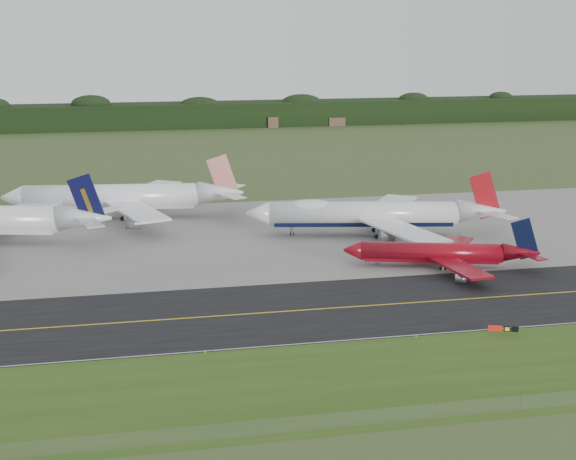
{
  "coord_description": "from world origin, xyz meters",
  "views": [
    {
      "loc": [
        -43.97,
        -138.76,
        50.35
      ],
      "look_at": [
        -12.19,
        22.0,
        8.48
      ],
      "focal_mm": 50.0,
      "sensor_mm": 36.0,
      "label": 1
    }
  ],
  "objects_px": {
    "jet_ba_747": "(373,214)",
    "jet_red_737": "(442,253)",
    "jet_star_tail": "(125,197)",
    "taxiway_sign": "(503,329)"
  },
  "relations": [
    {
      "from": "jet_star_tail",
      "to": "taxiway_sign",
      "type": "xyz_separation_m",
      "value": [
        61.98,
        -98.82,
        -4.52
      ]
    },
    {
      "from": "jet_ba_747",
      "to": "taxiway_sign",
      "type": "xyz_separation_m",
      "value": [
        2.17,
        -67.6,
        -4.34
      ]
    },
    {
      "from": "jet_red_737",
      "to": "taxiway_sign",
      "type": "height_order",
      "value": "jet_red_737"
    },
    {
      "from": "jet_ba_747",
      "to": "jet_red_737",
      "type": "xyz_separation_m",
      "value": [
        6.78,
        -28.59,
        -2.38
      ]
    },
    {
      "from": "jet_red_737",
      "to": "jet_star_tail",
      "type": "bearing_deg",
      "value": 138.07
    },
    {
      "from": "jet_red_737",
      "to": "jet_star_tail",
      "type": "relative_size",
      "value": 0.64
    },
    {
      "from": "jet_ba_747",
      "to": "jet_star_tail",
      "type": "xyz_separation_m",
      "value": [
        -59.81,
        31.22,
        0.18
      ]
    },
    {
      "from": "jet_red_737",
      "to": "taxiway_sign",
      "type": "bearing_deg",
      "value": -96.74
    },
    {
      "from": "jet_red_737",
      "to": "jet_star_tail",
      "type": "height_order",
      "value": "jet_star_tail"
    },
    {
      "from": "jet_red_737",
      "to": "taxiway_sign",
      "type": "xyz_separation_m",
      "value": [
        -4.61,
        -39.01,
        -1.96
      ]
    }
  ]
}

